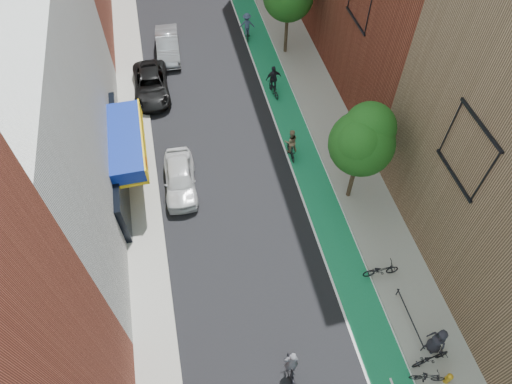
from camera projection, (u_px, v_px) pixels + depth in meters
bike_lane at (259, 40)px, 35.61m from camera, size 2.00×68.00×0.01m
sidewalk_left at (129, 57)px, 34.21m from camera, size 2.00×68.00×0.15m
sidewalk_right at (289, 35)px, 35.89m from camera, size 3.00×68.00×0.15m
building_left_white at (9, 117)px, 21.72m from camera, size 8.00×20.00×12.00m
tree_near at (363, 139)px, 22.66m from camera, size 3.40×3.36×6.42m
parked_car_white at (180, 179)px, 26.17m from camera, size 2.01×4.51×1.51m
parked_car_black at (151, 85)px, 31.27m from camera, size 2.43×5.11×1.41m
parked_car_silver at (168, 45)px, 33.92m from camera, size 1.90×4.74×1.53m
cyclist_lead at (291, 367)px, 19.75m from camera, size 0.70×1.61×2.17m
cyclist_lane_near at (291, 145)px, 27.60m from camera, size 0.81×1.61×2.02m
cyclist_lane_mid at (274, 83)px, 31.09m from camera, size 1.15×1.70×2.23m
cyclist_lane_far at (247, 27)px, 34.99m from camera, size 1.24×1.55×2.10m
parked_bike_near at (431, 358)px, 20.12m from camera, size 1.89×0.86×0.96m
parked_bike_mid at (428, 377)px, 19.64m from camera, size 1.60×0.86×0.93m
parked_bike_far at (381, 270)px, 22.75m from camera, size 1.88×0.74×0.97m
pedestrian at (438, 341)px, 20.15m from camera, size 0.79×1.01×1.82m
fire_hydrant at (448, 378)px, 19.66m from camera, size 0.27×0.27×0.78m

